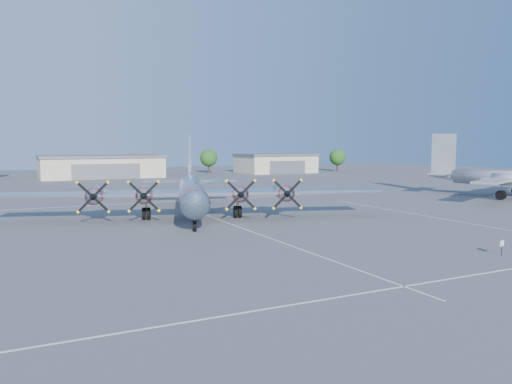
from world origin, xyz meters
name	(u,v)px	position (x,y,z in m)	size (l,w,h in m)	color
ground	(242,228)	(0.00, 0.00, 0.00)	(260.00, 260.00, 0.00)	#4F4F52
parking_lines	(250,231)	(0.00, -1.75, 0.01)	(60.00, 50.08, 0.01)	silver
hangar_center	(102,166)	(0.00, 81.96, 2.71)	(28.60, 14.60, 5.40)	#BEB697
hangar_east	(275,163)	(48.00, 81.96, 2.71)	(20.60, 14.60, 5.40)	#BEB697
tree_east	(209,158)	(30.00, 88.00, 4.22)	(4.80, 4.80, 6.64)	#382619
tree_far_east	(337,157)	(68.00, 80.00, 4.22)	(4.80, 4.80, 6.64)	#382619
main_bomber_b29	(192,216)	(-1.73, 9.73, 0.00)	(41.80, 28.59, 9.24)	silver
twin_engine_east	(500,197)	(47.85, 8.86, 0.00)	(30.88, 22.20, 9.79)	#A1A0A5
info_placard	(502,245)	(11.96, -19.06, 0.79)	(0.58, 0.19, 1.12)	black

